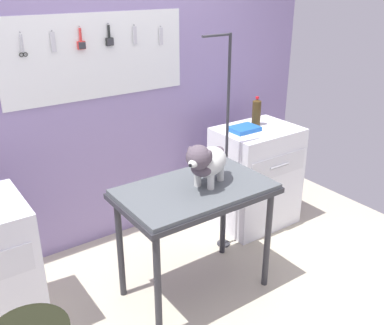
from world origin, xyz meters
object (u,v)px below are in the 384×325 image
grooming_table (195,199)px  cabinet_right (255,177)px  dog (206,162)px  soda_bottle (256,112)px  grooming_arm (226,156)px

grooming_table → cabinet_right: (0.99, 0.47, -0.28)m
cabinet_right → dog: bearing=-151.7°
dog → soda_bottle: bearing=30.9°
soda_bottle → cabinet_right: bearing=-119.1°
grooming_arm → cabinet_right: 0.61m
grooming_arm → cabinet_right: (0.47, 0.15, -0.36)m
grooming_table → soda_bottle: soda_bottle is taller
soda_bottle → dog: bearing=-149.1°
grooming_arm → grooming_table: bearing=-147.8°
dog → grooming_arm: bearing=37.9°
grooming_table → grooming_arm: (0.52, 0.32, 0.07)m
grooming_table → dog: size_ratio=2.39×
grooming_table → cabinet_right: 1.13m
grooming_table → dog: bearing=-19.4°
dog → cabinet_right: bearing=28.3°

